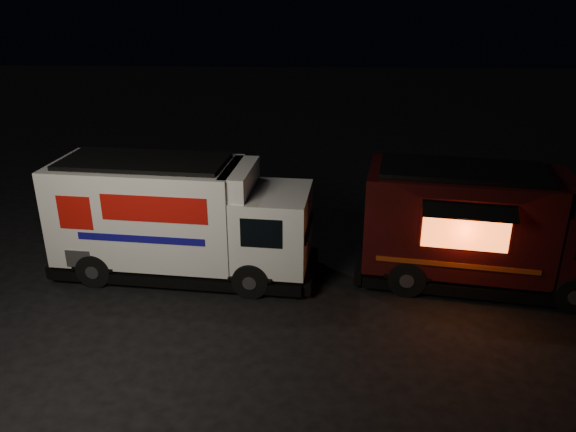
# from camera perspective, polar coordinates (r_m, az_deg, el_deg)

# --- Properties ---
(ground) EXTENTS (80.00, 80.00, 0.00)m
(ground) POSITION_cam_1_polar(r_m,az_deg,el_deg) (12.72, -4.28, -9.35)
(ground) COLOR black
(ground) RESTS_ON ground
(white_truck) EXTENTS (6.60, 2.79, 2.91)m
(white_truck) POSITION_cam_1_polar(r_m,az_deg,el_deg) (13.80, -10.58, -0.23)
(white_truck) COLOR silver
(white_truck) RESTS_ON ground
(red_truck) EXTENTS (6.43, 3.24, 2.86)m
(red_truck) POSITION_cam_1_polar(r_m,az_deg,el_deg) (13.93, 19.98, -1.16)
(red_truck) COLOR black
(red_truck) RESTS_ON ground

